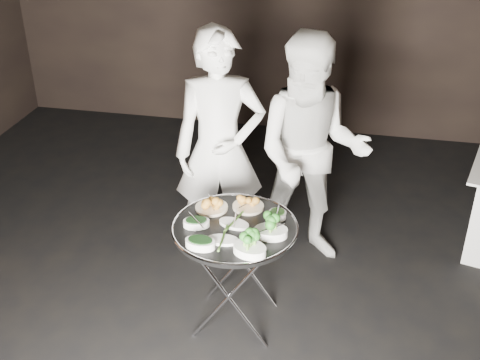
% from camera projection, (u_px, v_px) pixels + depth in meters
% --- Properties ---
extents(tray_stand, '(0.48, 0.41, 0.70)m').
position_uv_depth(tray_stand, '(235.00, 271.00, 3.65)').
color(tray_stand, silver).
rests_on(tray_stand, floor).
extents(serving_tray, '(0.74, 0.74, 0.04)m').
position_uv_depth(serving_tray, '(235.00, 228.00, 3.50)').
color(serving_tray, black).
rests_on(serving_tray, tray_stand).
extents(potato_plate_a, '(0.21, 0.21, 0.07)m').
position_uv_depth(potato_plate_a, '(211.00, 204.00, 3.65)').
color(potato_plate_a, beige).
rests_on(potato_plate_a, serving_tray).
extents(potato_plate_b, '(0.19, 0.19, 0.07)m').
position_uv_depth(potato_plate_b, '(248.00, 203.00, 3.66)').
color(potato_plate_b, beige).
rests_on(potato_plate_b, serving_tray).
extents(greens_bowl, '(0.11, 0.11, 0.06)m').
position_uv_depth(greens_bowl, '(277.00, 214.00, 3.56)').
color(greens_bowl, white).
rests_on(greens_bowl, serving_tray).
extents(asparagus_plate_a, '(0.21, 0.15, 0.04)m').
position_uv_depth(asparagus_plate_a, '(234.00, 223.00, 3.50)').
color(asparagus_plate_a, white).
rests_on(asparagus_plate_a, serving_tray).
extents(asparagus_plate_b, '(0.18, 0.11, 0.04)m').
position_uv_depth(asparagus_plate_b, '(223.00, 239.00, 3.36)').
color(asparagus_plate_b, white).
rests_on(asparagus_plate_b, serving_tray).
extents(spinach_bowl_a, '(0.17, 0.13, 0.06)m').
position_uv_depth(spinach_bowl_a, '(196.00, 222.00, 3.48)').
color(spinach_bowl_a, white).
rests_on(spinach_bowl_a, serving_tray).
extents(spinach_bowl_b, '(0.17, 0.12, 0.07)m').
position_uv_depth(spinach_bowl_b, '(200.00, 242.00, 3.30)').
color(spinach_bowl_b, white).
rests_on(spinach_bowl_b, serving_tray).
extents(broccoli_bowl_a, '(0.20, 0.16, 0.08)m').
position_uv_depth(broccoli_bowl_a, '(271.00, 230.00, 3.39)').
color(broccoli_bowl_a, white).
rests_on(broccoli_bowl_a, serving_tray).
extents(broccoli_bowl_b, '(0.22, 0.19, 0.08)m').
position_uv_depth(broccoli_bowl_b, '(250.00, 248.00, 3.25)').
color(broccoli_bowl_b, white).
rests_on(broccoli_bowl_b, serving_tray).
extents(serving_utensils, '(0.58, 0.41, 0.01)m').
position_uv_depth(serving_utensils, '(240.00, 213.00, 3.53)').
color(serving_utensils, silver).
rests_on(serving_utensils, serving_tray).
extents(waiter_left, '(0.70, 0.56, 1.69)m').
position_uv_depth(waiter_left, '(220.00, 151.00, 4.08)').
color(waiter_left, white).
rests_on(waiter_left, floor).
extents(waiter_right, '(0.85, 0.68, 1.66)m').
position_uv_depth(waiter_right, '(311.00, 153.00, 4.08)').
color(waiter_right, white).
rests_on(waiter_right, floor).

